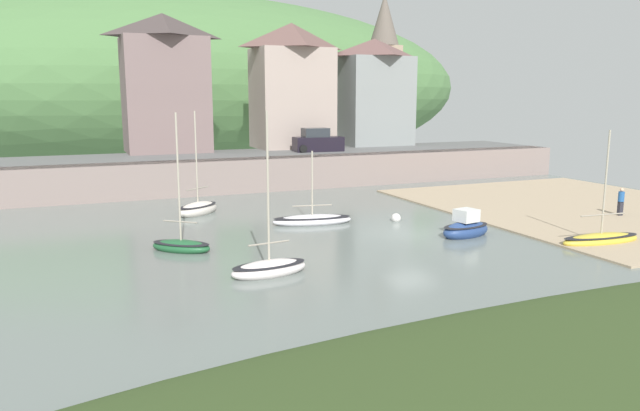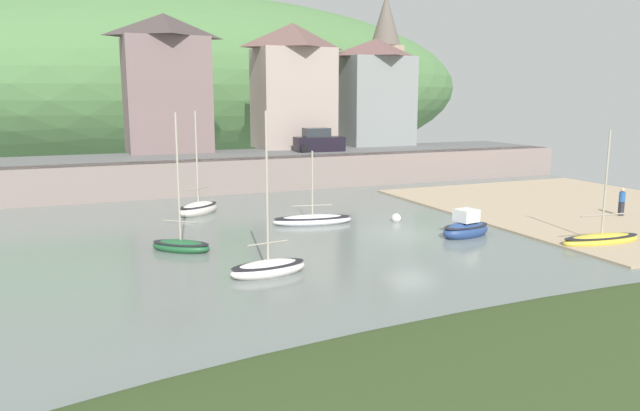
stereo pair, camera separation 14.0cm
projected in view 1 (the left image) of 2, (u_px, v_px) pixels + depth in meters
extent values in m
cube|color=slate|center=(410.00, 234.00, 30.93)|extent=(48.00, 40.00, 0.06)
cube|color=tan|center=(585.00, 207.00, 38.07)|extent=(18.00, 22.00, 0.10)
cube|color=gray|center=(294.00, 173.00, 46.12)|extent=(48.00, 2.40, 2.40)
cube|color=#606060|center=(279.00, 153.00, 49.27)|extent=(48.00, 9.00, 0.10)
ellipsoid|color=#4E7843|center=(176.00, 87.00, 78.71)|extent=(80.00, 44.00, 23.13)
cube|color=#776160|center=(166.00, 95.00, 49.41)|extent=(6.60, 5.06, 9.23)
pyramid|color=#453B39|center=(162.00, 25.00, 48.41)|extent=(6.90, 5.36, 1.87)
cube|color=#A89489|center=(292.00, 99.00, 53.67)|extent=(6.59, 5.00, 8.68)
pyramid|color=brown|center=(292.00, 36.00, 52.70)|extent=(6.89, 5.30, 2.16)
cube|color=gray|center=(374.00, 101.00, 56.84)|extent=(6.26, 5.02, 8.15)
pyramid|color=brown|center=(375.00, 48.00, 55.97)|extent=(6.56, 5.32, 1.66)
cube|color=tan|center=(383.00, 94.00, 61.56)|extent=(2.80, 2.80, 9.55)
cone|color=#665B51|center=(384.00, 19.00, 60.25)|extent=(3.00, 3.00, 5.10)
ellipsoid|color=navy|center=(466.00, 231.00, 30.44)|extent=(3.11, 1.90, 0.97)
ellipsoid|color=black|center=(466.00, 226.00, 30.39)|extent=(3.05, 1.86, 0.12)
cube|color=silver|center=(466.00, 215.00, 30.30)|extent=(1.18, 1.13, 0.62)
ellipsoid|color=#205931|center=(181.00, 247.00, 27.54)|extent=(2.98, 2.77, 0.64)
ellipsoid|color=black|center=(181.00, 243.00, 27.51)|extent=(2.92, 2.72, 0.12)
cylinder|color=#B2A893|center=(178.00, 177.00, 26.97)|extent=(0.09, 0.09, 5.76)
cylinder|color=gray|center=(180.00, 222.00, 27.33)|extent=(1.35, 1.15, 0.07)
ellipsoid|color=white|center=(312.00, 221.00, 33.36)|extent=(4.59, 2.12, 0.66)
ellipsoid|color=black|center=(312.00, 217.00, 33.32)|extent=(4.50, 2.08, 0.12)
cylinder|color=#B2A893|center=(312.00, 183.00, 32.98)|extent=(0.09, 0.09, 3.53)
cylinder|color=gray|center=(312.00, 206.00, 33.20)|extent=(2.19, 0.45, 0.07)
ellipsoid|color=white|center=(269.00, 269.00, 23.87)|extent=(3.31, 1.70, 0.74)
ellipsoid|color=black|center=(269.00, 264.00, 23.83)|extent=(3.25, 1.66, 0.12)
cylinder|color=#B2A893|center=(268.00, 187.00, 23.28)|extent=(0.09, 0.09, 5.85)
cylinder|color=gray|center=(269.00, 243.00, 23.67)|extent=(1.75, 0.29, 0.07)
ellipsoid|color=gold|center=(601.00, 240.00, 28.74)|extent=(4.35, 1.49, 0.70)
ellipsoid|color=black|center=(601.00, 236.00, 28.71)|extent=(4.26, 1.46, 0.12)
cylinder|color=#B2A893|center=(606.00, 182.00, 28.24)|extent=(0.09, 0.09, 4.88)
cylinder|color=gray|center=(603.00, 215.00, 28.52)|extent=(2.53, 0.28, 0.07)
ellipsoid|color=silver|center=(198.00, 210.00, 36.13)|extent=(3.22, 2.93, 0.94)
ellipsoid|color=black|center=(198.00, 205.00, 36.08)|extent=(3.16, 2.88, 0.12)
cylinder|color=#B2A893|center=(196.00, 157.00, 35.56)|extent=(0.09, 0.09, 5.39)
cylinder|color=gray|center=(197.00, 188.00, 35.90)|extent=(1.54, 1.23, 0.07)
cube|color=black|center=(318.00, 144.00, 50.50)|extent=(4.21, 2.00, 1.20)
cube|color=#282D33|center=(315.00, 133.00, 50.23)|extent=(2.20, 1.65, 0.80)
cylinder|color=black|center=(332.00, 146.00, 51.90)|extent=(0.64, 0.22, 0.64)
cylinder|color=black|center=(340.00, 148.00, 50.45)|extent=(0.64, 0.22, 0.64)
cylinder|color=black|center=(296.00, 147.00, 50.65)|extent=(0.64, 0.22, 0.64)
cylinder|color=black|center=(303.00, 149.00, 49.19)|extent=(0.64, 0.22, 0.64)
cube|color=#282833|center=(620.00, 208.00, 35.17)|extent=(0.28, 0.20, 0.82)
cylinder|color=#23569E|center=(621.00, 197.00, 35.05)|extent=(0.34, 0.34, 0.58)
sphere|color=#D1A889|center=(622.00, 190.00, 34.97)|extent=(0.22, 0.22, 0.22)
sphere|color=silver|center=(396.00, 218.00, 34.09)|extent=(0.55, 0.55, 0.55)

